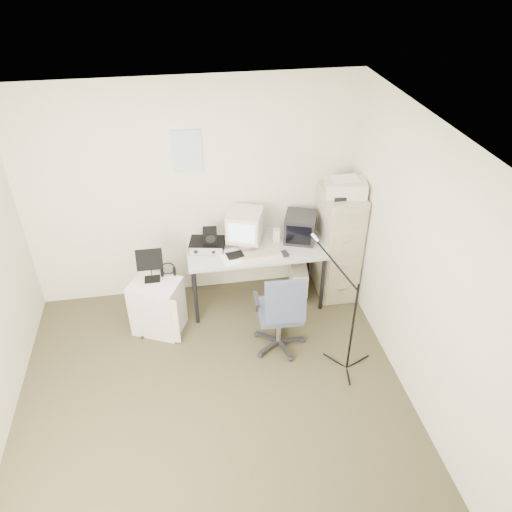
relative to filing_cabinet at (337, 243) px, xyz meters
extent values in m
cube|color=#403A1F|center=(-1.58, -1.48, -0.66)|extent=(3.60, 3.60, 0.01)
cube|color=white|center=(-1.58, -1.48, 1.85)|extent=(3.60, 3.60, 0.01)
cube|color=beige|center=(-1.58, 0.32, 0.60)|extent=(3.60, 0.02, 2.50)
cube|color=beige|center=(0.22, -1.48, 0.60)|extent=(0.02, 3.60, 2.50)
cube|color=white|center=(-1.60, 0.31, 1.10)|extent=(0.30, 0.02, 0.44)
cube|color=beige|center=(0.00, 0.00, 0.00)|extent=(0.40, 0.60, 1.30)
cube|color=beige|center=(0.00, -0.06, 0.73)|extent=(0.47, 0.36, 0.16)
cube|color=#A9A9A9|center=(-0.95, -0.03, -0.29)|extent=(1.50, 0.70, 0.73)
cube|color=beige|center=(-1.05, 0.06, 0.28)|extent=(0.46, 0.47, 0.39)
cube|color=black|center=(-0.43, 0.05, 0.23)|extent=(0.43, 0.44, 0.30)
cube|color=beige|center=(-0.70, 0.06, 0.15)|extent=(0.08, 0.08, 0.14)
cube|color=beige|center=(-0.94, -0.22, 0.09)|extent=(0.47, 0.22, 0.03)
cube|color=black|center=(-0.67, -0.24, 0.10)|extent=(0.08, 0.11, 0.03)
cube|color=black|center=(-1.47, 0.01, 0.13)|extent=(0.41, 0.33, 0.10)
cube|color=black|center=(-1.44, -0.01, 0.26)|extent=(0.16, 0.15, 0.15)
cube|color=white|center=(-1.24, -0.19, 0.09)|extent=(0.27, 0.33, 0.02)
cube|color=beige|center=(-0.44, -0.01, -0.46)|extent=(0.24, 0.43, 0.38)
cube|color=#4C5268|center=(-0.84, -0.82, -0.17)|extent=(0.58, 0.58, 0.96)
cube|color=silver|center=(-2.06, -0.35, -0.35)|extent=(0.61, 0.56, 0.61)
cube|color=black|center=(-2.08, -0.28, 0.15)|extent=(0.29, 0.21, 0.39)
torus|color=black|center=(-1.91, -0.23, 0.01)|extent=(0.17, 0.17, 0.03)
cylinder|color=black|center=(-0.24, -1.25, 0.03)|extent=(0.03, 0.03, 1.37)
camera|label=1|loc=(-1.71, -4.53, 3.07)|focal=35.00mm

